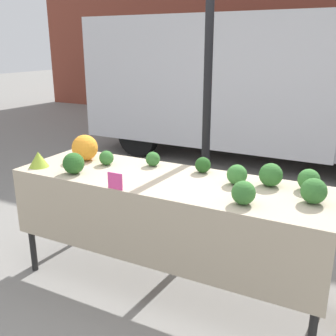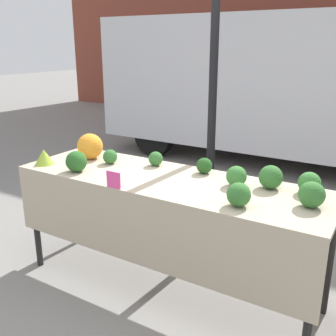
% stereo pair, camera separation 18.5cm
% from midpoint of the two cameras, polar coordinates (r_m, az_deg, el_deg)
% --- Properties ---
extents(ground_plane, '(40.00, 40.00, 0.00)m').
position_cam_midpoint_polar(ground_plane, '(3.23, 1.72, -16.76)').
color(ground_plane, gray).
extents(tent_pole, '(0.07, 0.07, 2.32)m').
position_cam_midpoint_polar(tent_pole, '(3.35, 7.94, 6.03)').
color(tent_pole, black).
rests_on(tent_pole, ground_plane).
extents(parked_truck, '(5.15, 2.30, 2.23)m').
position_cam_midpoint_polar(parked_truck, '(6.75, 14.50, 11.84)').
color(parked_truck, silver).
rests_on(parked_truck, ground_plane).
extents(market_table, '(2.33, 0.73, 0.90)m').
position_cam_midpoint_polar(market_table, '(2.81, 1.18, -4.21)').
color(market_table, tan).
rests_on(market_table, ground_plane).
extents(orange_cauliflower, '(0.21, 0.21, 0.21)m').
position_cam_midpoint_polar(orange_cauliflower, '(3.33, -9.69, 3.11)').
color(orange_cauliflower, orange).
rests_on(orange_cauliflower, market_table).
extents(romanesco_head, '(0.15, 0.15, 0.12)m').
position_cam_midpoint_polar(romanesco_head, '(3.27, -16.01, 1.56)').
color(romanesco_head, '#93B238').
rests_on(romanesco_head, market_table).
extents(broccoli_head_0, '(0.11, 0.11, 0.11)m').
position_cam_midpoint_polar(broccoli_head_0, '(3.11, -0.11, 1.35)').
color(broccoli_head_0, '#336B2D').
rests_on(broccoli_head_0, market_table).
extents(broccoli_head_1, '(0.12, 0.12, 0.12)m').
position_cam_midpoint_polar(broccoli_head_1, '(2.94, 7.10, 0.32)').
color(broccoli_head_1, '#23511E').
rests_on(broccoli_head_1, market_table).
extents(broccoli_head_2, '(0.16, 0.16, 0.16)m').
position_cam_midpoint_polar(broccoli_head_2, '(2.72, 16.59, -1.30)').
color(broccoli_head_2, '#336B2D').
rests_on(broccoli_head_2, market_table).
extents(broccoli_head_3, '(0.16, 0.16, 0.16)m').
position_cam_midpoint_polar(broccoli_head_3, '(2.50, 22.18, -3.59)').
color(broccoli_head_3, '#336B2D').
rests_on(broccoli_head_3, market_table).
extents(broccoli_head_4, '(0.12, 0.12, 0.12)m').
position_cam_midpoint_polar(broccoli_head_4, '(3.18, -6.76, 1.62)').
color(broccoli_head_4, '#336B2D').
rests_on(broccoli_head_4, market_table).
extents(broccoli_head_5, '(0.14, 0.14, 0.14)m').
position_cam_midpoint_polar(broccoli_head_5, '(2.71, 11.83, -1.19)').
color(broccoli_head_5, '#387533').
rests_on(broccoli_head_5, market_table).
extents(broccoli_head_6, '(0.15, 0.15, 0.15)m').
position_cam_midpoint_polar(broccoli_head_6, '(2.38, 12.44, -3.82)').
color(broccoli_head_6, '#336B2D').
rests_on(broccoli_head_6, market_table).
extents(broccoli_head_7, '(0.14, 0.14, 0.14)m').
position_cam_midpoint_polar(broccoli_head_7, '(2.71, 21.70, -2.06)').
color(broccoli_head_7, '#387533').
rests_on(broccoli_head_7, market_table).
extents(broccoli_head_8, '(0.16, 0.16, 0.16)m').
position_cam_midpoint_polar(broccoli_head_8, '(3.01, -11.46, 0.92)').
color(broccoli_head_8, '#285B23').
rests_on(broccoli_head_8, market_table).
extents(price_sign, '(0.11, 0.01, 0.11)m').
position_cam_midpoint_polar(price_sign, '(2.64, -5.93, -1.74)').
color(price_sign, '#EF4793').
rests_on(price_sign, market_table).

